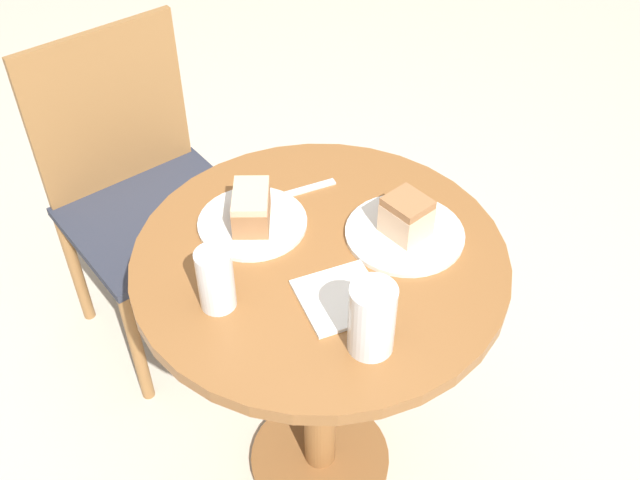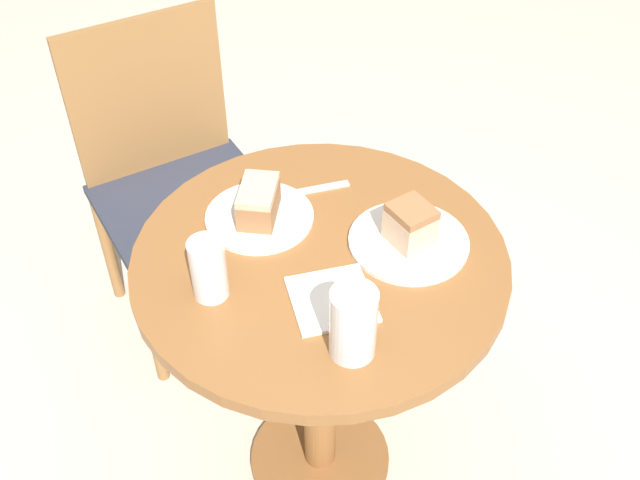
{
  "view_description": "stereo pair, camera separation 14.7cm",
  "coord_description": "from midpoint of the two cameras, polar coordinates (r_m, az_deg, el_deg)",
  "views": [
    {
      "loc": [
        -0.67,
        -0.85,
        1.82
      ],
      "look_at": [
        0.0,
        0.0,
        0.82
      ],
      "focal_mm": 42.0,
      "sensor_mm": 36.0,
      "label": 1
    },
    {
      "loc": [
        -0.55,
        -0.93,
        1.82
      ],
      "look_at": [
        0.0,
        0.0,
        0.82
      ],
      "focal_mm": 42.0,
      "sensor_mm": 36.0,
      "label": 2
    }
  ],
  "objects": [
    {
      "name": "plate_far",
      "position": [
        1.54,
        3.76,
        0.36
      ],
      "size": [
        0.25,
        0.25,
        0.01
      ],
      "color": "silver",
      "rests_on": "table"
    },
    {
      "name": "fork",
      "position": [
        1.65,
        -4.24,
        3.6
      ],
      "size": [
        0.18,
        0.06,
        0.0
      ],
      "rotation": [
        0.0,
        0.0,
        2.9
      ],
      "color": "silver",
      "rests_on": "table"
    },
    {
      "name": "ground_plane",
      "position": [
        2.12,
        -2.07,
        -16.52
      ],
      "size": [
        8.0,
        8.0,
        0.0
      ],
      "primitive_type": "plane",
      "color": "beige"
    },
    {
      "name": "cake_slice_near",
      "position": [
        1.55,
        -7.98,
        2.37
      ],
      "size": [
        0.13,
        0.14,
        0.08
      ],
      "rotation": [
        0.0,
        0.0,
        5.63
      ],
      "color": "#9E6B42",
      "rests_on": "plate_near"
    },
    {
      "name": "napkin_stack",
      "position": [
        1.41,
        -1.41,
        -4.56
      ],
      "size": [
        0.19,
        0.19,
        0.01
      ],
      "rotation": [
        0.0,
        0.0,
        -0.27
      ],
      "color": "white",
      "rests_on": "table"
    },
    {
      "name": "cake_slice_far",
      "position": [
        1.51,
        3.85,
        1.69
      ],
      "size": [
        0.08,
        0.09,
        0.09
      ],
      "rotation": [
        0.0,
        0.0,
        3.2
      ],
      "color": "beige",
      "rests_on": "plate_far"
    },
    {
      "name": "glass_water",
      "position": [
        1.29,
        0.7,
        -6.43
      ],
      "size": [
        0.08,
        0.08,
        0.14
      ],
      "color": "silver",
      "rests_on": "table"
    },
    {
      "name": "glass_lemonade",
      "position": [
        1.39,
        -10.94,
        -3.36
      ],
      "size": [
        0.07,
        0.07,
        0.13
      ],
      "color": "silver",
      "rests_on": "table"
    },
    {
      "name": "chair",
      "position": [
        2.19,
        -15.22,
        3.57
      ],
      "size": [
        0.48,
        0.43,
        0.92
      ],
      "rotation": [
        0.0,
        0.0,
        0.0
      ],
      "color": "olive",
      "rests_on": "ground_plane"
    },
    {
      "name": "table",
      "position": [
        1.64,
        -2.59,
        -5.95
      ],
      "size": [
        0.76,
        0.76,
        0.78
      ],
      "color": "brown",
      "rests_on": "ground_plane"
    },
    {
      "name": "plate_near",
      "position": [
        1.58,
        -7.84,
        1.2
      ],
      "size": [
        0.23,
        0.23,
        0.01
      ],
      "color": "silver",
      "rests_on": "table"
    }
  ]
}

